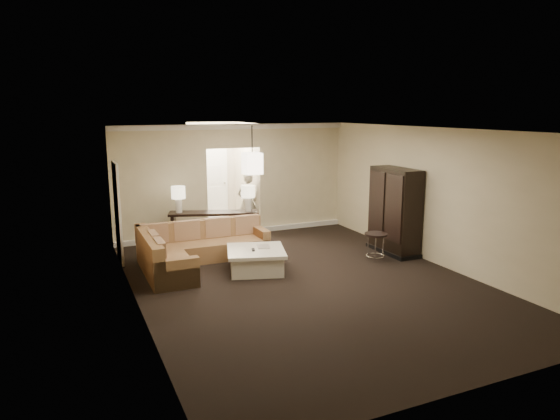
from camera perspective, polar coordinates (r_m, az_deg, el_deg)
name	(u,v)px	position (r m, az deg, el deg)	size (l,w,h in m)	color
ground	(305,282)	(9.36, 2.91, -8.26)	(8.00, 8.00, 0.00)	black
wall_back	(234,180)	(12.63, -5.26, 3.42)	(6.00, 0.04, 2.80)	beige
wall_front	(473,275)	(5.83, 21.24, -6.90)	(6.00, 0.04, 2.80)	beige
wall_left	(135,224)	(8.11, -16.27, -1.53)	(0.04, 8.00, 2.80)	beige
wall_right	(437,197)	(10.67, 17.53, 1.45)	(0.04, 8.00, 2.80)	beige
ceiling	(307,130)	(8.82, 3.10, 9.12)	(6.00, 8.00, 0.02)	silver
crown_molding	(234,127)	(12.47, -5.29, 9.45)	(6.00, 0.10, 0.12)	white
baseboard	(236,232)	(12.84, -5.08, -2.54)	(6.00, 0.10, 0.12)	white
side_door	(118,212)	(10.91, -18.06, -0.25)	(0.05, 0.90, 2.10)	white
foyer	(219,177)	(13.91, -7.04, 3.71)	(1.44, 2.02, 2.80)	silver
sectional_sofa	(193,249)	(10.43, -9.92, -4.46)	(2.74, 2.19, 0.82)	brown
coffee_table	(256,260)	(9.93, -2.76, -5.70)	(1.38, 1.38, 0.47)	white
console_table	(214,225)	(11.82, -7.53, -1.74)	(2.12, 1.11, 0.80)	black
armoire	(394,213)	(11.31, 12.94, -0.30)	(0.56, 1.32, 1.90)	black
drink_table	(376,241)	(10.72, 10.89, -3.51)	(0.48, 0.48, 0.60)	black
table_lamp_left	(178,195)	(11.73, -11.54, 1.68)	(0.32, 0.32, 0.61)	silver
table_lamp_right	(248,194)	(11.67, -3.68, 1.84)	(0.32, 0.32, 0.61)	silver
pendant_light	(252,163)	(11.35, -3.18, 5.35)	(0.38, 0.38, 1.09)	black
person	(247,198)	(13.15, -3.78, 1.35)	(0.62, 0.41, 1.71)	beige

